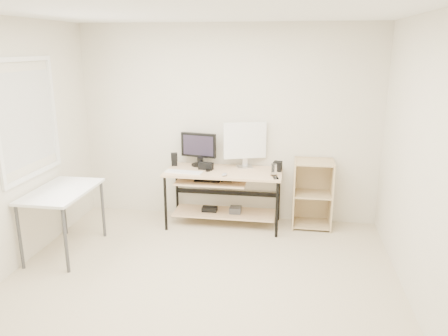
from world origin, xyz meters
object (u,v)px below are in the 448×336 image
black_monitor (199,147)px  side_table (62,197)px  white_imac (245,142)px  desk (222,186)px  audio_controller (201,163)px  shelf_unit (312,193)px

black_monitor → side_table: bearing=-125.5°
side_table → black_monitor: size_ratio=2.06×
black_monitor → white_imac: (0.62, 0.01, 0.09)m
black_monitor → white_imac: bearing=11.4°
desk → audio_controller: bearing=163.4°
desk → audio_controller: size_ratio=10.56×
audio_controller → desk: bearing=-16.5°
shelf_unit → white_imac: white_imac is taller
shelf_unit → white_imac: bearing=177.3°
black_monitor → white_imac: 0.63m
side_table → audio_controller: audio_controller is taller
side_table → shelf_unit: size_ratio=1.11×
desk → audio_controller: (-0.30, 0.09, 0.28)m
desk → shelf_unit: size_ratio=1.67×
black_monitor → desk: bearing=-18.9°
shelf_unit → black_monitor: 1.62m
side_table → white_imac: size_ratio=1.66×
white_imac → audio_controller: size_ratio=4.23×
desk → shelf_unit: 1.19m
desk → side_table: bearing=-147.3°
shelf_unit → desk: bearing=-172.2°
white_imac → audio_controller: bearing=173.4°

